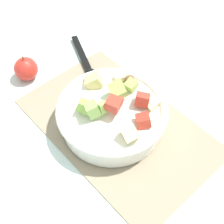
{
  "coord_description": "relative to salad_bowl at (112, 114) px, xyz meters",
  "views": [
    {
      "loc": [
        -0.35,
        0.33,
        0.67
      ],
      "look_at": [
        0.01,
        0.01,
        0.05
      ],
      "focal_mm": 52.31,
      "sensor_mm": 36.0,
      "label": 1
    }
  ],
  "objects": [
    {
      "name": "ground_plane",
      "position": [
        -0.01,
        -0.01,
        -0.05
      ],
      "size": [
        2.4,
        2.4,
        0.0
      ],
      "primitive_type": "plane",
      "color": "silver"
    },
    {
      "name": "placemat",
      "position": [
        -0.01,
        -0.01,
        -0.04
      ],
      "size": [
        0.49,
        0.3,
        0.01
      ],
      "primitive_type": "cube",
      "color": "gray",
      "rests_on": "ground_plane"
    },
    {
      "name": "salad_bowl",
      "position": [
        0.0,
        0.0,
        0.0
      ],
      "size": [
        0.27,
        0.27,
        0.11
      ],
      "color": "white",
      "rests_on": "placemat"
    },
    {
      "name": "serving_spoon",
      "position": [
        0.2,
        -0.08,
        -0.04
      ],
      "size": [
        0.2,
        0.1,
        0.01
      ],
      "color": "black",
      "rests_on": "placemat"
    },
    {
      "name": "whole_apple",
      "position": [
        0.28,
        0.07,
        -0.01
      ],
      "size": [
        0.07,
        0.07,
        0.08
      ],
      "color": "red",
      "rests_on": "ground_plane"
    }
  ]
}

